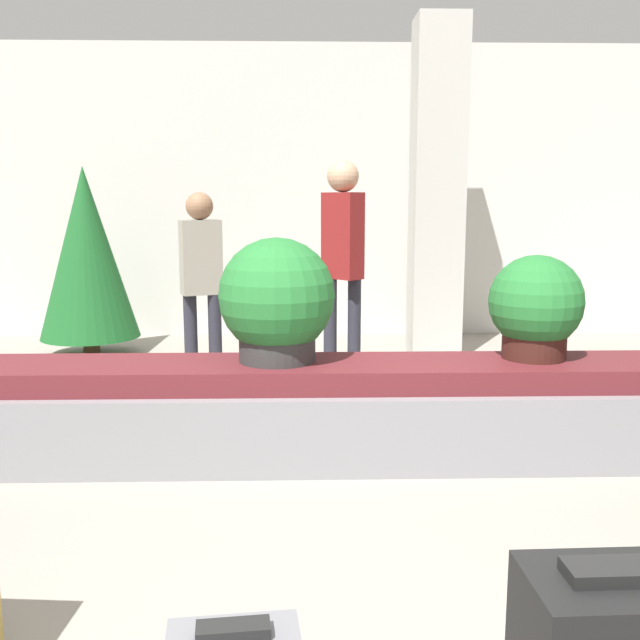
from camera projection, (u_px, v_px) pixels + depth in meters
name	position (u px, v px, depth m)	size (l,w,h in m)	color
ground_plane	(333.00, 635.00, 2.51)	(18.00, 18.00, 0.00)	gray
back_wall	(310.00, 193.00, 7.93)	(18.00, 0.06, 3.20)	beige
carousel	(320.00, 412.00, 4.21)	(6.34, 0.73, 0.58)	gray
pillar	(437.00, 191.00, 6.83)	(0.48, 0.48, 3.20)	beige
potted_plant_0	(536.00, 307.00, 4.22)	(0.56, 0.56, 0.62)	#381914
potted_plant_2	(277.00, 301.00, 4.14)	(0.68, 0.68, 0.72)	#2D2D2D
traveler_0	(201.00, 273.00, 5.78)	(0.36, 0.28, 1.58)	#282833
traveler_1	(343.00, 250.00, 5.81)	(0.35, 0.35, 1.83)	#282833
decorated_tree	(87.00, 253.00, 6.92)	(0.96, 0.96, 1.84)	#4C331E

